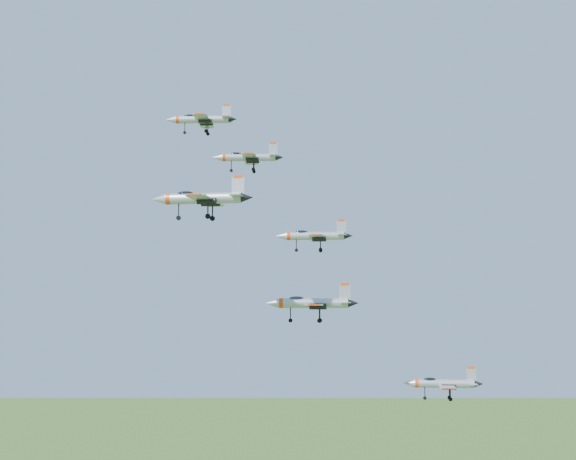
{
  "coord_description": "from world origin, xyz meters",
  "views": [
    {
      "loc": [
        13.37,
        -116.71,
        110.59
      ],
      "look_at": [
        3.19,
        -1.33,
        122.04
      ],
      "focal_mm": 50.0,
      "sensor_mm": 36.0,
      "label": 1
    }
  ],
  "objects": [
    {
      "name": "jet_right_low",
      "position": [
        6.85,
        -7.79,
        111.42
      ],
      "size": [
        12.72,
        10.45,
        3.41
      ],
      "rotation": [
        0.0,
        0.0,
        0.02
      ],
      "color": "#9EA2AA"
    },
    {
      "name": "jet_trail",
      "position": [
        25.28,
        2.49,
        99.87
      ],
      "size": [
        11.5,
        9.47,
        3.08
      ],
      "rotation": [
        0.0,
        0.0,
        -0.03
      ],
      "color": "#9EA2AA"
    },
    {
      "name": "jet_right_high",
      "position": [
        -5.79,
        -21.07,
        124.09
      ],
      "size": [
        12.82,
        10.59,
        3.43
      ],
      "rotation": [
        0.0,
        0.0,
        -0.06
      ],
      "color": "#9EA2AA"
    },
    {
      "name": "jet_left_high",
      "position": [
        -3.27,
        1.33,
        133.38
      ],
      "size": [
        10.86,
        8.99,
        2.9
      ],
      "rotation": [
        0.0,
        0.0,
        0.08
      ],
      "color": "#9EA2AA"
    },
    {
      "name": "jet_left_low",
      "position": [
        6.46,
        5.58,
        121.8
      ],
      "size": [
        11.92,
        9.82,
        3.19
      ],
      "rotation": [
        0.0,
        0.0,
        0.04
      ],
      "color": "#9EA2AA"
    },
    {
      "name": "jet_lead",
      "position": [
        -12.5,
        11.43,
        141.83
      ],
      "size": [
        11.92,
        9.83,
        3.19
      ],
      "rotation": [
        0.0,
        0.0,
        0.05
      ],
      "color": "#9EA2AA"
    }
  ]
}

